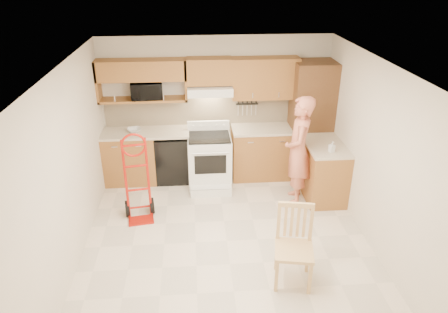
{
  "coord_description": "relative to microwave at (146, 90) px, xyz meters",
  "views": [
    {
      "loc": [
        -0.42,
        -4.8,
        3.65
      ],
      "look_at": [
        0.0,
        0.5,
        1.1
      ],
      "focal_mm": 33.27,
      "sensor_mm": 36.0,
      "label": 1
    }
  ],
  "objects": [
    {
      "name": "floor",
      "position": [
        1.19,
        -2.08,
        -1.64
      ],
      "size": [
        4.0,
        4.5,
        0.02
      ],
      "primitive_type": "cube",
      "color": "beige",
      "rests_on": "ground"
    },
    {
      "name": "ceiling",
      "position": [
        1.19,
        -2.08,
        0.88
      ],
      "size": [
        4.0,
        4.5,
        0.02
      ],
      "primitive_type": "cube",
      "color": "white",
      "rests_on": "ground"
    },
    {
      "name": "wall_back",
      "position": [
        1.19,
        0.17,
        -0.38
      ],
      "size": [
        4.0,
        0.02,
        2.5
      ],
      "primitive_type": "cube",
      "color": "beige",
      "rests_on": "ground"
    },
    {
      "name": "wall_front",
      "position": [
        1.19,
        -4.34,
        -0.38
      ],
      "size": [
        4.0,
        0.02,
        2.5
      ],
      "primitive_type": "cube",
      "color": "beige",
      "rests_on": "ground"
    },
    {
      "name": "wall_left",
      "position": [
        -0.82,
        -2.08,
        -0.38
      ],
      "size": [
        0.02,
        4.5,
        2.5
      ],
      "primitive_type": "cube",
      "color": "beige",
      "rests_on": "ground"
    },
    {
      "name": "wall_right",
      "position": [
        3.2,
        -2.08,
        -0.38
      ],
      "size": [
        0.02,
        4.5,
        2.5
      ],
      "primitive_type": "cube",
      "color": "beige",
      "rests_on": "ground"
    },
    {
      "name": "backsplash",
      "position": [
        1.19,
        0.15,
        -0.43
      ],
      "size": [
        3.92,
        0.03,
        0.55
      ],
      "primitive_type": "cube",
      "color": "beige",
      "rests_on": "wall_back"
    },
    {
      "name": "lower_cab_left",
      "position": [
        -0.36,
        -0.14,
        -1.18
      ],
      "size": [
        0.9,
        0.6,
        0.9
      ],
      "primitive_type": "cube",
      "color": "#935E23",
      "rests_on": "ground"
    },
    {
      "name": "dishwasher",
      "position": [
        0.39,
        -0.14,
        -1.21
      ],
      "size": [
        0.6,
        0.6,
        0.85
      ],
      "primitive_type": "cube",
      "color": "black",
      "rests_on": "ground"
    },
    {
      "name": "lower_cab_right",
      "position": [
        2.02,
        -0.14,
        -1.18
      ],
      "size": [
        1.14,
        0.6,
        0.9
      ],
      "primitive_type": "cube",
      "color": "#935E23",
      "rests_on": "ground"
    },
    {
      "name": "countertop_left",
      "position": [
        -0.06,
        -0.13,
        -0.71
      ],
      "size": [
        1.5,
        0.63,
        0.04
      ],
      "primitive_type": "cube",
      "color": "#C0B69E",
      "rests_on": "lower_cab_left"
    },
    {
      "name": "countertop_right",
      "position": [
        2.02,
        -0.13,
        -0.71
      ],
      "size": [
        1.14,
        0.63,
        0.04
      ],
      "primitive_type": "cube",
      "color": "#C0B69E",
      "rests_on": "lower_cab_right"
    },
    {
      "name": "cab_return_right",
      "position": [
        2.89,
        -0.94,
        -1.18
      ],
      "size": [
        0.6,
        1.0,
        0.9
      ],
      "primitive_type": "cube",
      "color": "#935E23",
      "rests_on": "ground"
    },
    {
      "name": "countertop_return",
      "position": [
        2.89,
        -0.94,
        -0.71
      ],
      "size": [
        0.63,
        1.0,
        0.04
      ],
      "primitive_type": "cube",
      "color": "#C0B69E",
      "rests_on": "cab_return_right"
    },
    {
      "name": "pantry_tall",
      "position": [
        2.84,
        -0.14,
        -0.58
      ],
      "size": [
        0.7,
        0.6,
        2.1
      ],
      "primitive_type": "cube",
      "color": "#553A1E",
      "rests_on": "ground"
    },
    {
      "name": "upper_cab_left",
      "position": [
        -0.06,
        0.0,
        0.35
      ],
      "size": [
        1.5,
        0.33,
        0.34
      ],
      "primitive_type": "cube",
      "color": "#935E23",
      "rests_on": "wall_back"
    },
    {
      "name": "upper_shelf_mw",
      "position": [
        -0.06,
        0.0,
        -0.16
      ],
      "size": [
        1.5,
        0.33,
        0.04
      ],
      "primitive_type": "cube",
      "color": "#935E23",
      "rests_on": "wall_back"
    },
    {
      "name": "upper_cab_center",
      "position": [
        1.07,
        0.0,
        0.31
      ],
      "size": [
        0.76,
        0.33,
        0.44
      ],
      "primitive_type": "cube",
      "color": "#935E23",
      "rests_on": "wall_back"
    },
    {
      "name": "upper_cab_right",
      "position": [
        2.02,
        0.0,
        0.17
      ],
      "size": [
        1.14,
        0.33,
        0.7
      ],
      "primitive_type": "cube",
      "color": "#935E23",
      "rests_on": "wall_back"
    },
    {
      "name": "range_hood",
      "position": [
        1.07,
        -0.06,
        -0.0
      ],
      "size": [
        0.76,
        0.46,
        0.14
      ],
      "primitive_type": "cube",
      "color": "white",
      "rests_on": "wall_back"
    },
    {
      "name": "knife_strip",
      "position": [
        1.74,
        0.12,
        -0.39
      ],
      "size": [
        0.4,
        0.05,
        0.29
      ],
      "primitive_type": null,
      "color": "black",
      "rests_on": "backsplash"
    },
    {
      "name": "microwave",
      "position": [
        0.0,
        0.0,
        0.0
      ],
      "size": [
        0.57,
        0.42,
        0.29
      ],
      "primitive_type": "imported",
      "rotation": [
        0.0,
        0.0,
        0.13
      ],
      "color": "black",
      "rests_on": "upper_shelf_mw"
    },
    {
      "name": "range",
      "position": [
        1.04,
        -0.45,
        -1.09
      ],
      "size": [
        0.74,
        0.97,
        1.08
      ],
      "primitive_type": null,
      "color": "white",
      "rests_on": "ground"
    },
    {
      "name": "person",
      "position": [
        2.41,
        -1.07,
        -0.74
      ],
      "size": [
        0.57,
        0.74,
        1.8
      ],
      "primitive_type": "imported",
      "rotation": [
        0.0,
        0.0,
        -1.81
      ],
      "color": "#D3745A",
      "rests_on": "ground"
    },
    {
      "name": "hand_truck",
      "position": [
        -0.09,
        -1.39,
        -1.0
      ],
      "size": [
        0.57,
        0.53,
        1.27
      ],
      "primitive_type": null,
      "rotation": [
        0.0,
        0.0,
        0.15
      ],
      "color": "#B1160C",
      "rests_on": "ground"
    },
    {
      "name": "dining_chair",
      "position": [
        1.93,
        -2.95,
        -1.13
      ],
      "size": [
        0.54,
        0.57,
        1.01
      ],
      "primitive_type": null,
      "rotation": [
        0.0,
        0.0,
        -0.19
      ],
      "color": "tan",
      "rests_on": "ground"
    },
    {
      "name": "soap_bottle",
      "position": [
        2.89,
        -1.21,
        -0.61
      ],
      "size": [
        0.1,
        0.1,
        0.17
      ],
      "primitive_type": "imported",
      "rotation": [
        0.0,
        0.0,
        0.38
      ],
      "color": "white",
      "rests_on": "countertop_return"
    },
    {
      "name": "bowl",
      "position": [
        -0.25,
        -0.14,
        -0.67
      ],
      "size": [
        0.3,
        0.3,
        0.06
      ],
      "primitive_type": "imported",
      "rotation": [
        0.0,
        0.0,
        0.34
      ],
      "color": "white",
      "rests_on": "countertop_left"
    }
  ]
}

